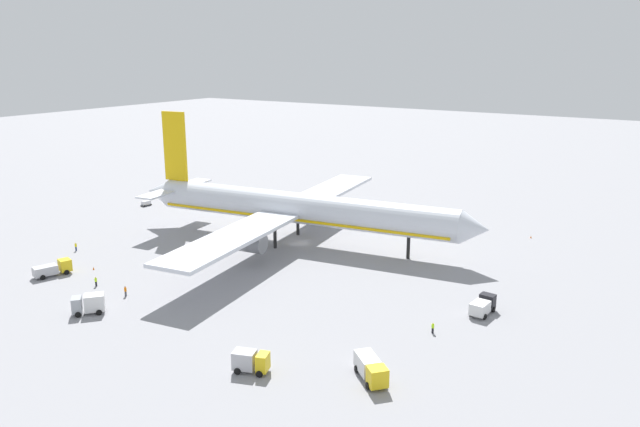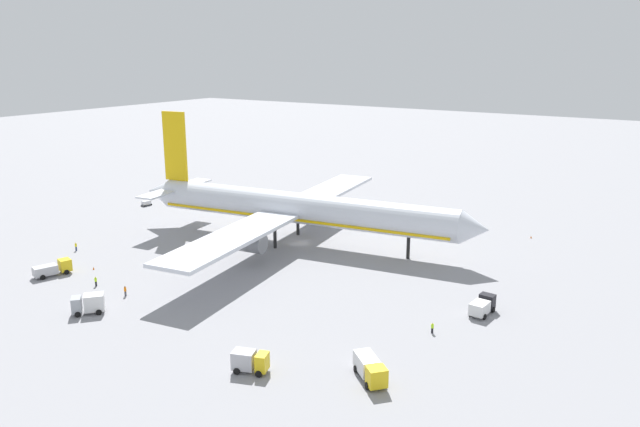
# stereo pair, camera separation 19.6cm
# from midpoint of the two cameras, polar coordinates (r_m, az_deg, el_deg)

# --- Properties ---
(ground_plane) EXTENTS (600.00, 600.00, 0.00)m
(ground_plane) POSITION_cam_midpoint_polar(r_m,az_deg,el_deg) (131.99, -1.72, -2.75)
(ground_plane) COLOR gray
(airliner) EXTENTS (79.43, 80.88, 26.61)m
(airliner) POSITION_cam_midpoint_polar(r_m,az_deg,el_deg) (130.46, -2.32, 0.47)
(airliner) COLOR silver
(airliner) RESTS_ON ground
(service_truck_0) EXTENTS (5.00, 3.51, 2.79)m
(service_truck_0) POSITION_cam_midpoint_polar(r_m,az_deg,el_deg) (81.40, -6.43, -13.35)
(service_truck_0) COLOR yellow
(service_truck_0) RESTS_ON ground
(service_truck_1) EXTENTS (4.09, 6.89, 2.61)m
(service_truck_1) POSITION_cam_midpoint_polar(r_m,az_deg,el_deg) (123.15, -23.37, -4.66)
(service_truck_1) COLOR yellow
(service_truck_1) RESTS_ON ground
(service_truck_2) EXTENTS (6.52, 6.17, 2.80)m
(service_truck_2) POSITION_cam_midpoint_polar(r_m,az_deg,el_deg) (79.55, 4.71, -14.04)
(service_truck_2) COLOR yellow
(service_truck_2) RESTS_ON ground
(service_truck_3) EXTENTS (2.96, 5.53, 2.68)m
(service_truck_3) POSITION_cam_midpoint_polar(r_m,az_deg,el_deg) (100.42, 14.82, -8.21)
(service_truck_3) COLOR black
(service_truck_3) RESTS_ON ground
(service_truck_4) EXTENTS (4.89, 5.14, 3.03)m
(service_truck_4) POSITION_cam_midpoint_polar(r_m,az_deg,el_deg) (103.78, -20.52, -7.76)
(service_truck_4) COLOR #999EA5
(service_truck_4) RESTS_ON ground
(baggage_cart_0) EXTENTS (1.72, 3.33, 1.32)m
(baggage_cart_0) POSITION_cam_midpoint_polar(r_m,az_deg,el_deg) (169.74, -15.70, 0.94)
(baggage_cart_0) COLOR #595B60
(baggage_cart_0) RESTS_ON ground
(ground_worker_0) EXTENTS (0.46, 0.46, 1.76)m
(ground_worker_0) POSITION_cam_midpoint_polar(r_m,az_deg,el_deg) (109.00, -17.48, -6.84)
(ground_worker_0) COLOR #3F3F47
(ground_worker_0) RESTS_ON ground
(ground_worker_1) EXTENTS (0.53, 0.53, 1.78)m
(ground_worker_1) POSITION_cam_midpoint_polar(r_m,az_deg,el_deg) (136.26, -21.56, -2.85)
(ground_worker_1) COLOR navy
(ground_worker_1) RESTS_ON ground
(ground_worker_2) EXTENTS (0.56, 0.56, 1.65)m
(ground_worker_2) POSITION_cam_midpoint_polar(r_m,az_deg,el_deg) (92.68, 10.39, -10.34)
(ground_worker_2) COLOR black
(ground_worker_2) RESTS_ON ground
(ground_worker_3) EXTENTS (0.52, 0.52, 1.73)m
(ground_worker_3) POSITION_cam_midpoint_polar(r_m,az_deg,el_deg) (115.08, -19.94, -5.90)
(ground_worker_3) COLOR black
(ground_worker_3) RESTS_ON ground
(traffic_cone_0) EXTENTS (0.36, 0.36, 0.55)m
(traffic_cone_0) POSITION_cam_midpoint_polar(r_m,az_deg,el_deg) (123.78, -20.14, -4.76)
(traffic_cone_0) COLOR orange
(traffic_cone_0) RESTS_ON ground
(traffic_cone_1) EXTENTS (0.36, 0.36, 0.55)m
(traffic_cone_1) POSITION_cam_midpoint_polar(r_m,az_deg,el_deg) (143.01, 18.94, -2.06)
(traffic_cone_1) COLOR orange
(traffic_cone_1) RESTS_ON ground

